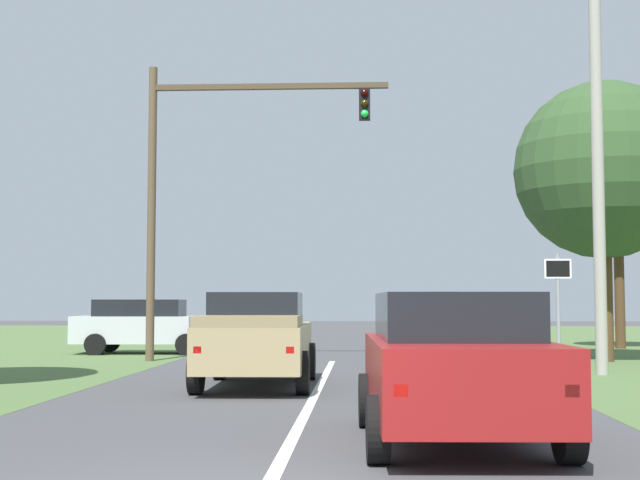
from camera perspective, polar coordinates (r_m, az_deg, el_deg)
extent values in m
plane|color=#424244|center=(17.57, -0.14, -9.45)|extent=(120.00, 120.00, 0.00)
cube|color=maroon|center=(11.06, 8.54, -8.51)|extent=(2.14, 4.55, 0.88)
cube|color=black|center=(11.25, 8.35, -4.76)|extent=(1.85, 2.84, 0.56)
cube|color=red|center=(8.78, 5.13, -9.47)|extent=(0.14, 0.06, 0.12)
cube|color=red|center=(9.05, 15.64, -9.17)|extent=(0.14, 0.06, 0.12)
cylinder|color=black|center=(12.40, 3.04, -10.09)|extent=(0.26, 0.73, 0.72)
cylinder|color=black|center=(12.63, 12.25, -9.89)|extent=(0.26, 0.73, 0.72)
cylinder|color=black|center=(9.64, 3.69, -11.87)|extent=(0.26, 0.73, 0.72)
cylinder|color=black|center=(9.94, 15.48, -11.50)|extent=(0.26, 0.73, 0.72)
cube|color=tan|center=(18.14, -3.96, -6.67)|extent=(2.05, 5.07, 0.84)
cube|color=black|center=(17.87, -4.03, -4.35)|extent=(1.76, 1.94, 0.63)
cube|color=#8F7D56|center=(16.57, -4.48, -5.13)|extent=(1.89, 1.95, 0.20)
cube|color=red|center=(15.78, -7.76, -6.90)|extent=(0.14, 0.06, 0.12)
cube|color=red|center=(15.60, -1.90, -6.97)|extent=(0.14, 0.06, 0.12)
cylinder|color=black|center=(19.83, -6.36, -7.63)|extent=(0.25, 0.80, 0.80)
cylinder|color=black|center=(19.65, -0.65, -7.69)|extent=(0.25, 0.80, 0.80)
cylinder|color=black|center=(16.75, -7.86, -8.31)|extent=(0.25, 0.80, 0.80)
cylinder|color=black|center=(16.54, -1.09, -8.40)|extent=(0.25, 0.80, 0.80)
cylinder|color=brown|center=(26.33, -10.62, 1.71)|extent=(0.24, 0.24, 8.48)
cube|color=#4C3D2B|center=(26.37, -3.19, 9.67)|extent=(6.82, 0.16, 0.16)
cube|color=black|center=(26.11, 2.84, 8.57)|extent=(0.32, 0.28, 0.90)
sphere|color=black|center=(26.03, 2.84, 9.28)|extent=(0.22, 0.22, 0.22)
sphere|color=black|center=(25.96, 2.84, 8.64)|extent=(0.22, 0.22, 0.22)
sphere|color=#1ED83F|center=(25.90, 2.84, 7.99)|extent=(0.22, 0.22, 0.22)
cylinder|color=gray|center=(20.89, 14.85, -4.62)|extent=(0.08, 0.08, 2.78)
cube|color=white|center=(20.87, 14.82, -1.77)|extent=(0.60, 0.03, 0.44)
cube|color=black|center=(20.86, 14.83, -1.77)|extent=(0.52, 0.01, 0.36)
cylinder|color=#4C351E|center=(26.73, 17.68, -3.56)|extent=(0.36, 0.36, 3.54)
sphere|color=#2F4B27|center=(26.99, 17.52, 4.26)|extent=(5.07, 5.07, 5.07)
cube|color=silver|center=(29.97, -10.90, -5.59)|extent=(4.70, 1.99, 0.88)
cube|color=black|center=(30.00, -11.32, -4.23)|extent=(2.84, 1.71, 0.54)
cube|color=red|center=(28.85, -6.73, -5.61)|extent=(0.06, 0.14, 0.12)
cube|color=red|center=(30.34, -6.36, -5.53)|extent=(0.06, 0.14, 0.12)
cylinder|color=black|center=(29.42, -14.04, -6.43)|extent=(0.69, 0.24, 0.68)
cylinder|color=black|center=(31.20, -13.17, -6.29)|extent=(0.69, 0.24, 0.68)
cylinder|color=black|center=(28.83, -8.47, -6.56)|extent=(0.69, 0.24, 0.68)
cylinder|color=black|center=(30.64, -7.92, -6.40)|extent=(0.69, 0.24, 0.68)
cylinder|color=#9E998E|center=(22.17, 17.16, 5.21)|extent=(0.28, 0.28, 10.29)
cylinder|color=#4C351E|center=(34.24, 18.43, -3.23)|extent=(0.36, 0.36, 3.96)
sphere|color=#30712E|center=(34.43, 18.32, 2.28)|extent=(3.53, 3.53, 3.53)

